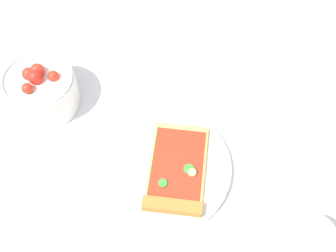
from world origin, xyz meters
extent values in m
plane|color=silver|center=(0.00, 0.00, 0.00)|extent=(2.40, 2.40, 0.00)
cylinder|color=silver|center=(0.00, 0.00, 0.01)|extent=(0.23, 0.23, 0.01)
cube|color=#E5B256|center=(-0.02, -0.01, 0.02)|extent=(0.16, 0.18, 0.01)
cube|color=#A36B2D|center=(-0.06, 0.04, 0.02)|extent=(0.09, 0.07, 0.02)
cube|color=#B22D19|center=(-0.02, -0.01, 0.02)|extent=(0.14, 0.16, 0.00)
sphere|color=#F2D87F|center=(-0.05, -0.02, 0.03)|extent=(0.01, 0.01, 0.01)
cylinder|color=#388433|center=(-0.04, -0.02, 0.03)|extent=(0.02, 0.02, 0.00)
cylinder|color=#388433|center=(-0.03, 0.03, 0.03)|extent=(0.01, 0.01, 0.00)
cylinder|color=white|center=(0.25, 0.04, 0.03)|extent=(0.13, 0.13, 0.07)
torus|color=white|center=(0.25, 0.04, 0.07)|extent=(0.12, 0.12, 0.01)
sphere|color=red|center=(0.24, 0.04, 0.08)|extent=(0.03, 0.03, 0.03)
sphere|color=red|center=(0.24, 0.06, 0.08)|extent=(0.02, 0.02, 0.02)
sphere|color=red|center=(0.25, 0.03, 0.08)|extent=(0.03, 0.03, 0.03)
sphere|color=red|center=(0.23, 0.02, 0.07)|extent=(0.02, 0.02, 0.02)
sphere|color=red|center=(0.26, 0.04, 0.08)|extent=(0.02, 0.02, 0.02)
cylinder|color=silver|center=(-0.24, -0.01, 0.06)|extent=(0.07, 0.07, 0.12)
cube|color=white|center=(0.14, -0.26, 0.00)|extent=(0.17, 0.15, 0.00)
camera|label=1|loc=(-0.22, 0.23, 0.66)|focal=46.80mm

